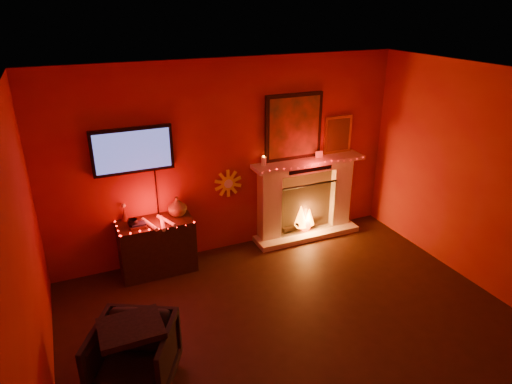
# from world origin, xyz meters

# --- Properties ---
(room) EXTENTS (5.00, 5.00, 5.00)m
(room) POSITION_xyz_m (0.00, 0.00, 1.35)
(room) COLOR black
(room) RESTS_ON ground
(floor) EXTENTS (5.00, 5.00, 0.00)m
(floor) POSITION_xyz_m (0.00, 0.00, 0.00)
(floor) COLOR black
(floor) RESTS_ON ground
(fireplace) EXTENTS (1.72, 0.40, 2.18)m
(fireplace) POSITION_xyz_m (1.14, 2.39, 0.72)
(fireplace) COLOR beige
(fireplace) RESTS_ON floor
(tv) EXTENTS (1.00, 0.07, 1.24)m
(tv) POSITION_xyz_m (-1.30, 2.45, 1.65)
(tv) COLOR black
(tv) RESTS_ON room
(sunburst_clock) EXTENTS (0.40, 0.03, 0.40)m
(sunburst_clock) POSITION_xyz_m (-0.05, 2.48, 1.00)
(sunburst_clock) COLOR yellow
(sunburst_clock) RESTS_ON room
(console_table) EXTENTS (0.96, 0.57, 0.99)m
(console_table) POSITION_xyz_m (-1.14, 2.26, 0.40)
(console_table) COLOR black
(console_table) RESTS_ON floor
(armchair) EXTENTS (0.98, 0.98, 0.67)m
(armchair) POSITION_xyz_m (-1.78, 0.37, 0.33)
(armchair) COLOR black
(armchair) RESTS_ON floor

